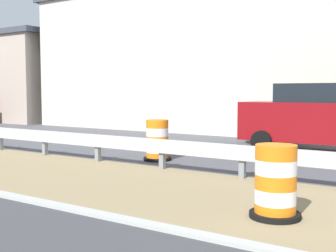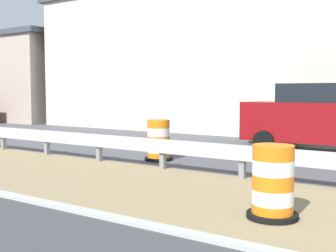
# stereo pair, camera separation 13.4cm
# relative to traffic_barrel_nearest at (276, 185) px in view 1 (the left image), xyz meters

# --- Properties ---
(traffic_barrel_nearest) EXTENTS (0.74, 0.74, 1.06)m
(traffic_barrel_nearest) POSITION_rel_traffic_barrel_nearest_xyz_m (0.00, 0.00, 0.00)
(traffic_barrel_nearest) COLOR orange
(traffic_barrel_nearest) RESTS_ON ground
(traffic_barrel_close) EXTENTS (0.73, 0.73, 1.07)m
(traffic_barrel_close) POSITION_rel_traffic_barrel_nearest_xyz_m (3.39, 4.44, 0.01)
(traffic_barrel_close) COLOR orange
(traffic_barrel_close) RESTS_ON ground
(car_trailing_near_lane) EXTENTS (1.98, 4.75, 2.05)m
(car_trailing_near_lane) POSITION_rel_traffic_barrel_nearest_xyz_m (7.38, 1.25, 0.55)
(car_trailing_near_lane) COLOR maroon
(car_trailing_near_lane) RESTS_ON ground
(roadside_shop_near) EXTENTS (7.93, 16.52, 6.76)m
(roadside_shop_near) POSITION_rel_traffic_barrel_nearest_xyz_m (13.67, 8.55, 2.91)
(roadside_shop_near) COLOR beige
(roadside_shop_near) RESTS_ON ground
(utility_pole_near) EXTENTS (0.24, 1.80, 9.01)m
(utility_pole_near) POSITION_rel_traffic_barrel_nearest_xyz_m (10.77, 3.33, 4.18)
(utility_pole_near) COLOR brown
(utility_pole_near) RESTS_ON ground
(bush_roadside) EXTENTS (2.04, 2.04, 1.20)m
(bush_roadside) POSITION_rel_traffic_barrel_nearest_xyz_m (8.49, 3.27, 0.12)
(bush_roadside) COLOR #337533
(bush_roadside) RESTS_ON ground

